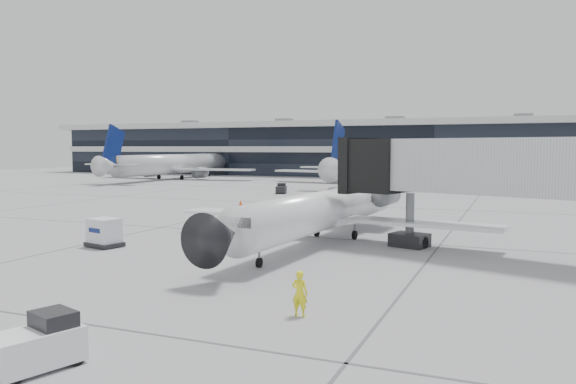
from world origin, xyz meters
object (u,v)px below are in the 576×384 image
at_px(jet_bridge, 545,169).
at_px(ramp_worker, 300,293).
at_px(regional_jet, 330,208).
at_px(cargo_uld, 104,233).
at_px(baggage_tug, 38,344).

distance_m(jet_bridge, ramp_worker, 15.91).
bearing_deg(regional_jet, ramp_worker, -71.44).
bearing_deg(jet_bridge, cargo_uld, -151.43).
height_order(regional_jet, cargo_uld, regional_jet).
relative_size(jet_bridge, ramp_worker, 12.49).
distance_m(regional_jet, jet_bridge, 12.78).
relative_size(ramp_worker, baggage_tug, 0.62).
bearing_deg(baggage_tug, jet_bridge, 75.82).
height_order(jet_bridge, ramp_worker, jet_bridge).
relative_size(jet_bridge, baggage_tug, 7.76).
bearing_deg(cargo_uld, ramp_worker, -13.90).
xyz_separation_m(regional_jet, jet_bridge, (12.20, -2.68, 2.72)).
distance_m(jet_bridge, baggage_tug, 24.20).
relative_size(baggage_tug, cargo_uld, 1.11).
distance_m(ramp_worker, baggage_tug, 8.44).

